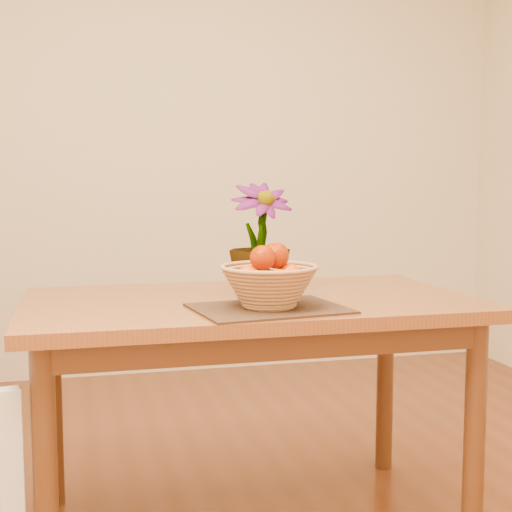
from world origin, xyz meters
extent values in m
cube|color=beige|center=(0.00, 2.25, 1.35)|extent=(4.00, 0.02, 2.70)
cube|color=brown|center=(0.00, 0.30, 0.73)|extent=(1.40, 0.80, 0.04)
cube|color=#472610|center=(0.00, 0.30, 0.67)|extent=(1.28, 0.68, 0.08)
cylinder|color=#472610|center=(-0.62, -0.02, 0.35)|extent=(0.06, 0.06, 0.71)
cylinder|color=#472610|center=(0.62, -0.02, 0.35)|extent=(0.06, 0.06, 0.71)
cylinder|color=#472610|center=(-0.62, 0.62, 0.35)|extent=(0.06, 0.06, 0.71)
cylinder|color=#472610|center=(0.62, 0.62, 0.35)|extent=(0.06, 0.06, 0.71)
cube|color=#342313|center=(0.01, 0.09, 0.75)|extent=(0.46, 0.37, 0.01)
cylinder|color=#A66D45|center=(0.01, 0.09, 0.76)|extent=(0.14, 0.14, 0.01)
sphere|color=red|center=(0.01, 0.09, 0.84)|extent=(0.06, 0.06, 0.06)
sphere|color=red|center=(0.07, 0.10, 0.84)|extent=(0.08, 0.08, 0.08)
sphere|color=red|center=(0.00, 0.15, 0.84)|extent=(0.07, 0.07, 0.07)
sphere|color=red|center=(-0.05, 0.07, 0.84)|extent=(0.08, 0.08, 0.08)
sphere|color=red|center=(0.02, 0.02, 0.84)|extent=(0.07, 0.07, 0.07)
sphere|color=red|center=(0.03, 0.10, 0.90)|extent=(0.08, 0.08, 0.08)
sphere|color=red|center=(-0.02, 0.07, 0.90)|extent=(0.07, 0.07, 0.07)
sphere|color=red|center=(0.03, 0.10, 0.90)|extent=(0.08, 0.08, 0.08)
sphere|color=red|center=(-0.02, 0.07, 0.90)|extent=(0.07, 0.07, 0.07)
imported|color=#1A4313|center=(0.05, 0.36, 0.93)|extent=(0.23, 0.23, 0.36)
camera|label=1|loc=(-0.53, -1.87, 1.12)|focal=50.00mm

